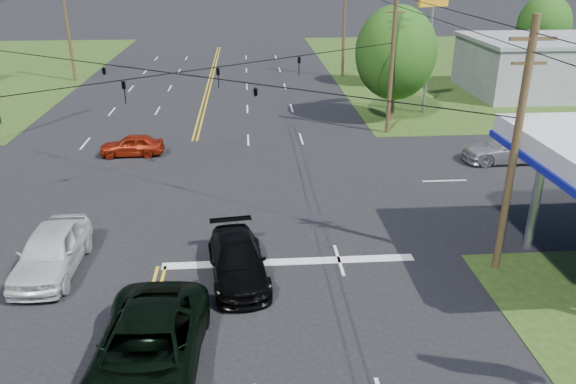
{
  "coord_description": "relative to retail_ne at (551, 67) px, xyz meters",
  "views": [
    {
      "loc": [
        3.55,
        -15.35,
        11.28
      ],
      "look_at": [
        5.11,
        6.0,
        2.18
      ],
      "focal_mm": 35.0,
      "sensor_mm": 36.0,
      "label": 1
    }
  ],
  "objects": [
    {
      "name": "suv_black",
      "position": [
        -27.0,
        -28.99,
        -1.48
      ],
      "size": [
        2.62,
        5.17,
        1.44
      ],
      "primitive_type": "imported",
      "rotation": [
        0.0,
        0.0,
        0.13
      ],
      "color": "black",
      "rests_on": "ground"
    },
    {
      "name": "pole_ne",
      "position": [
        -17.0,
        -11.0,
        2.72
      ],
      "size": [
        1.6,
        0.28,
        9.5
      ],
      "color": "#3D2B1A",
      "rests_on": "ground"
    },
    {
      "name": "tree_right_b",
      "position": [
        -13.5,
        4.0,
        2.02
      ],
      "size": [
        4.94,
        4.94,
        7.09
      ],
      "color": "#3D2B1A",
      "rests_on": "ground"
    },
    {
      "name": "span_wire_signals",
      "position": [
        -30.0,
        -20.0,
        3.8
      ],
      "size": [
        26.0,
        18.0,
        1.13
      ],
      "color": "black",
      "rests_on": "ground"
    },
    {
      "name": "sedan_red",
      "position": [
        -33.52,
        -14.5,
        -1.56
      ],
      "size": [
        3.8,
        1.59,
        1.28
      ],
      "primitive_type": "imported",
      "rotation": [
        0.0,
        0.0,
        -1.55
      ],
      "color": "maroon",
      "rests_on": "ground"
    },
    {
      "name": "pole_left_far",
      "position": [
        -43.0,
        8.0,
        2.97
      ],
      "size": [
        1.6,
        0.28,
        10.0
      ],
      "color": "#3D2B1A",
      "rests_on": "ground"
    },
    {
      "name": "power_lines",
      "position": [
        -30.0,
        -22.0,
        6.4
      ],
      "size": [
        26.04,
        100.0,
        0.64
      ],
      "color": "black",
      "rests_on": "ground"
    },
    {
      "name": "ground",
      "position": [
        -30.0,
        -20.0,
        -2.2
      ],
      "size": [
        280.0,
        280.0,
        0.0
      ],
      "primitive_type": "plane",
      "color": "black",
      "rests_on": "ground"
    },
    {
      "name": "pickup_white",
      "position": [
        -34.08,
        -28.0,
        -1.32
      ],
      "size": [
        2.12,
        5.16,
        1.75
      ],
      "primitive_type": "imported",
      "rotation": [
        0.0,
        0.0,
        -0.01
      ],
      "color": "silver",
      "rests_on": "ground"
    },
    {
      "name": "pole_se",
      "position": [
        -17.0,
        -29.0,
        2.72
      ],
      "size": [
        1.6,
        0.28,
        9.5
      ],
      "color": "#3D2B1A",
      "rests_on": "ground"
    },
    {
      "name": "sedan_far",
      "position": [
        -11.28,
        -17.2,
        -1.42
      ],
      "size": [
        5.4,
        2.21,
        1.56
      ],
      "primitive_type": "imported",
      "rotation": [
        0.0,
        0.0,
        -1.57
      ],
      "color": "#BAB9BE",
      "rests_on": "ground"
    },
    {
      "name": "stop_bar",
      "position": [
        -25.0,
        -28.0,
        -2.2
      ],
      "size": [
        10.0,
        0.5,
        0.02
      ],
      "primitive_type": "cube",
      "color": "silver",
      "rests_on": "ground"
    },
    {
      "name": "retail_ne",
      "position": [
        0.0,
        0.0,
        0.0
      ],
      "size": [
        14.0,
        10.0,
        4.4
      ],
      "primitive_type": "cube",
      "color": "slate",
      "rests_on": "ground"
    },
    {
      "name": "pickup_dkgreen",
      "position": [
        -29.5,
        -34.23,
        -1.3
      ],
      "size": [
        3.25,
        6.61,
        1.8
      ],
      "primitive_type": "imported",
      "rotation": [
        0.0,
        0.0,
        -0.04
      ],
      "color": "black",
      "rests_on": "ground"
    },
    {
      "name": "grass_ne",
      "position": [
        5.0,
        12.0,
        -2.2
      ],
      "size": [
        46.0,
        48.0,
        0.03
      ],
      "primitive_type": "cube",
      "color": "#283F14",
      "rests_on": "ground"
    },
    {
      "name": "pole_right_far",
      "position": [
        -17.0,
        8.0,
        2.97
      ],
      "size": [
        1.6,
        0.28,
        10.0
      ],
      "color": "#3D2B1A",
      "rests_on": "ground"
    },
    {
      "name": "tree_far_r",
      "position": [
        4.0,
        10.0,
        2.34
      ],
      "size": [
        5.32,
        5.32,
        7.63
      ],
      "color": "#3D2B1A",
      "rests_on": "ground"
    },
    {
      "name": "tree_right_a",
      "position": [
        -16.0,
        -8.0,
        2.67
      ],
      "size": [
        5.7,
        5.7,
        8.18
      ],
      "color": "#3D2B1A",
      "rests_on": "ground"
    },
    {
      "name": "polesign_ne",
      "position": [
        -13.0,
        -6.03,
        4.96
      ],
      "size": [
        2.41,
        1.09,
        9.03
      ],
      "color": "#A5A5AA",
      "rests_on": "ground"
    }
  ]
}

